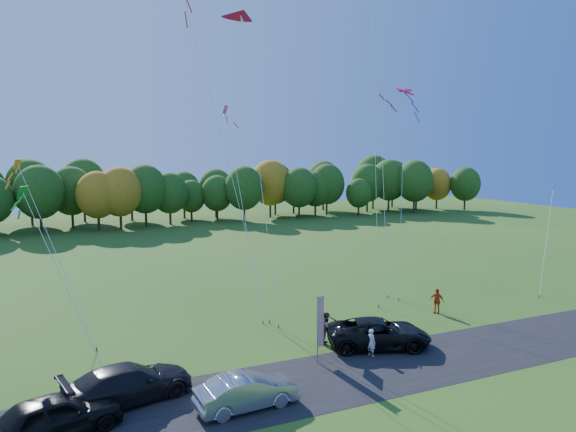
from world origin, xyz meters
name	(u,v)px	position (x,y,z in m)	size (l,w,h in m)	color
ground	(329,345)	(0.00, 0.00, 0.00)	(160.00, 160.00, 0.00)	#245115
asphalt_strip	(365,372)	(0.00, -4.00, 0.01)	(90.00, 6.00, 0.01)	black
tree_line	(163,225)	(0.00, 55.00, 0.00)	(116.00, 12.00, 10.00)	#1E4711
black_suv	(379,333)	(2.56, -1.35, 0.83)	(2.77, 6.00, 1.67)	black
silver_sedan	(247,391)	(-6.83, -5.08, 0.76)	(1.61, 4.63, 1.53)	#A0A0A5
dark_truck_a	(129,383)	(-11.57, -2.34, 0.85)	(2.39, 5.88, 1.71)	black
dark_truck_b	(55,416)	(-14.61, -4.26, 0.88)	(2.09, 5.19, 1.77)	black
person_tailgate_a	(371,342)	(1.44, -2.32, 0.78)	(0.57, 0.37, 1.55)	silver
person_tailgate_b	(326,328)	(0.01, 0.35, 0.94)	(0.91, 0.71, 1.88)	gray
person_east	(437,301)	(9.87, 2.38, 0.88)	(1.04, 0.43, 1.77)	#C33E12
feather_flag	(320,321)	(-1.58, -1.89, 2.28)	(0.48, 0.22, 3.75)	#999999
kite_delta_blue	(221,137)	(-3.57, 9.53, 12.36)	(5.24, 9.86, 25.49)	#4C3F33
kite_parafoil_orange	(374,105)	(9.79, 10.72, 15.13)	(7.91, 11.97, 30.70)	#4C3F33
kite_delta_red	(254,117)	(-1.35, 8.84, 13.74)	(2.64, 8.94, 22.87)	#4C3F33
kite_parafoil_rainbow	(402,187)	(11.54, 9.06, 8.47)	(6.30, 6.72, 17.22)	#4C3F33
kite_diamond_yellow	(55,251)	(-14.51, 7.64, 5.40)	(4.39, 6.44, 11.18)	#4C3F33
kite_diamond_green	(64,283)	(-14.09, 2.22, 4.72)	(4.07, 4.76, 9.88)	#4C3F33
kite_diamond_white	(384,188)	(10.45, 10.10, 8.34)	(3.63, 6.86, 17.16)	#4C3F33
kite_diamond_pink	(241,197)	(-2.25, 9.26, 8.14)	(1.08, 8.10, 15.17)	#4C3F33
kite_diamond_blue_low	(547,238)	(22.66, 4.23, 4.21)	(6.12, 4.43, 8.76)	#4C3F33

